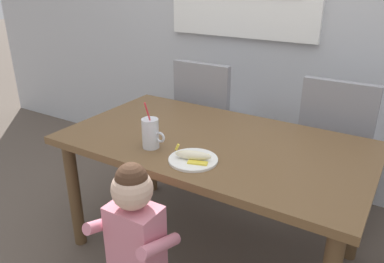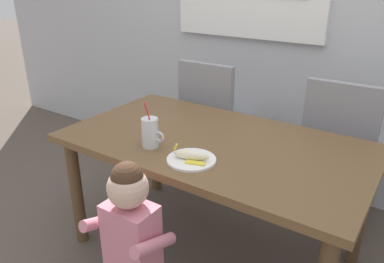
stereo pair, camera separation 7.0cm
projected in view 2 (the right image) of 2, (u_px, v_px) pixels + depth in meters
name	position (u px, v px, depth m)	size (l,w,h in m)	color
ground_plane	(212.00, 249.00, 2.24)	(24.00, 24.00, 0.00)	brown
dining_table	(214.00, 155.00, 1.99)	(1.58, 0.88, 0.71)	brown
dining_chair_left	(213.00, 117.00, 2.75)	(0.44, 0.44, 0.96)	gray
dining_chair_right	(340.00, 145.00, 2.31)	(0.44, 0.44, 0.96)	gray
toddler_standing	(131.00, 229.00, 1.58)	(0.33, 0.24, 0.84)	#3F4760
milk_cup	(150.00, 134.00, 1.86)	(0.13, 0.09, 0.25)	silver
snack_plate	(191.00, 160.00, 1.74)	(0.23, 0.23, 0.01)	white
peeled_banana	(192.00, 156.00, 1.72)	(0.18, 0.12, 0.07)	#F4EAC6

